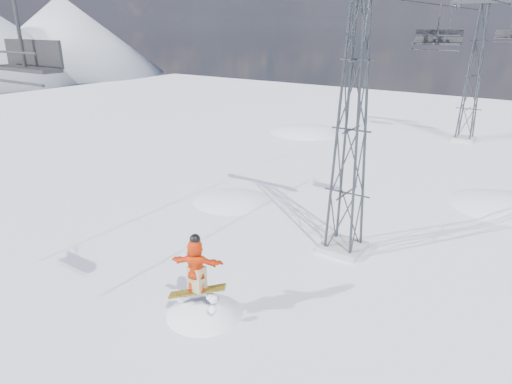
# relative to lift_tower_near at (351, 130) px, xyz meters

# --- Properties ---
(ground) EXTENTS (120.00, 120.00, 0.00)m
(ground) POSITION_rel_lift_tower_near_xyz_m (-0.80, -8.00, -5.47)
(ground) COLOR white
(ground) RESTS_ON ground
(snow_terrain) EXTENTS (39.00, 37.00, 22.00)m
(snow_terrain) POSITION_rel_lift_tower_near_xyz_m (-5.57, 13.24, -15.06)
(snow_terrain) COLOR white
(snow_terrain) RESTS_ON ground
(lift_tower_near) EXTENTS (5.20, 1.80, 11.43)m
(lift_tower_near) POSITION_rel_lift_tower_near_xyz_m (0.00, 0.00, 0.00)
(lift_tower_near) COLOR #999999
(lift_tower_near) RESTS_ON ground
(lift_tower_far) EXTENTS (5.20, 1.80, 11.43)m
(lift_tower_far) POSITION_rel_lift_tower_near_xyz_m (0.00, 25.00, 0.00)
(lift_tower_far) COLOR #999999
(lift_tower_far) RESTS_ON ground
(snowboarder_jump) EXTENTS (4.40, 4.40, 7.13)m
(snowboarder_jump) POSITION_rel_lift_tower_near_xyz_m (-1.97, -7.18, -7.07)
(snowboarder_jump) COLOR white
(snowboarder_jump) RESTS_ON ground
(lift_chair_near) EXTENTS (1.98, 0.57, 2.45)m
(lift_chair_near) POSITION_rel_lift_tower_near_xyz_m (-2.20, -11.93, 3.42)
(lift_chair_near) COLOR black
(lift_chair_near) RESTS_ON ground
(lift_chair_mid) EXTENTS (1.87, 0.54, 2.32)m
(lift_chair_mid) POSITION_rel_lift_tower_near_xyz_m (2.20, 2.86, 3.52)
(lift_chair_mid) COLOR black
(lift_chair_mid) RESTS_ON ground
(lift_chair_far) EXTENTS (2.20, 0.63, 2.73)m
(lift_chair_far) POSITION_rel_lift_tower_near_xyz_m (-2.20, 23.99, 3.20)
(lift_chair_far) COLOR black
(lift_chair_far) RESTS_ON ground
(lift_chair_extra) EXTENTS (2.14, 0.61, 2.65)m
(lift_chair_extra) POSITION_rel_lift_tower_near_xyz_m (2.20, 24.36, 3.26)
(lift_chair_extra) COLOR black
(lift_chair_extra) RESTS_ON ground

